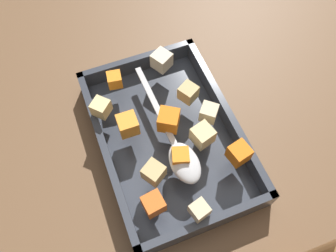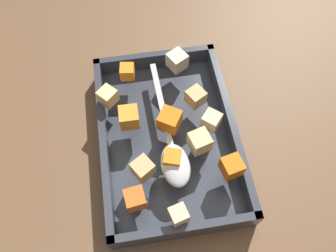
{
  "view_description": "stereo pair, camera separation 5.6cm",
  "coord_description": "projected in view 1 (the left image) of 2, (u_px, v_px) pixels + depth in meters",
  "views": [
    {
      "loc": [
        0.23,
        -0.12,
        0.56
      ],
      "look_at": [
        -0.02,
        -0.02,
        0.06
      ],
      "focal_mm": 36.48,
      "sensor_mm": 36.0,
      "label": 1
    },
    {
      "loc": [
        0.24,
        -0.06,
        0.56
      ],
      "look_at": [
        -0.02,
        -0.02,
        0.06
      ],
      "focal_mm": 36.48,
      "sensor_mm": 36.0,
      "label": 2
    }
  ],
  "objects": [
    {
      "name": "carrot_chunk_front_center",
      "position": [
        180.0,
        157.0,
        0.53
      ],
      "size": [
        0.03,
        0.03,
        0.03
      ],
      "primitive_type": "cube",
      "rotation": [
        0.0,
        0.0,
        1.26
      ],
      "color": "orange",
      "rests_on": "baking_dish"
    },
    {
      "name": "ground_plane",
      "position": [
        182.0,
        147.0,
        0.61
      ],
      "size": [
        4.0,
        4.0,
        0.0
      ],
      "primitive_type": "plane",
      "color": "brown"
    },
    {
      "name": "carrot_chunk_back_center",
      "position": [
        115.0,
        80.0,
        0.6
      ],
      "size": [
        0.03,
        0.03,
        0.02
      ],
      "primitive_type": "cube",
      "rotation": [
        0.0,
        0.0,
        1.42
      ],
      "color": "orange",
      "rests_on": "baking_dish"
    },
    {
      "name": "potato_chunk_under_handle",
      "position": [
        101.0,
        108.0,
        0.58
      ],
      "size": [
        0.04,
        0.04,
        0.03
      ],
      "primitive_type": "cube",
      "rotation": [
        0.0,
        0.0,
        5.47
      ],
      "color": "#E0CC89",
      "rests_on": "baking_dish"
    },
    {
      "name": "parsnip_chunk_corner_nw",
      "position": [
        162.0,
        60.0,
        0.62
      ],
      "size": [
        0.04,
        0.04,
        0.03
      ],
      "primitive_type": "cube",
      "rotation": [
        0.0,
        0.0,
        3.66
      ],
      "color": "beige",
      "rests_on": "baking_dish"
    },
    {
      "name": "carrot_chunk_far_left",
      "position": [
        169.0,
        120.0,
        0.56
      ],
      "size": [
        0.05,
        0.05,
        0.03
      ],
      "primitive_type": "cube",
      "rotation": [
        0.0,
        0.0,
        2.57
      ],
      "color": "orange",
      "rests_on": "baking_dish"
    },
    {
      "name": "carrot_chunk_mid_right",
      "position": [
        239.0,
        153.0,
        0.53
      ],
      "size": [
        0.04,
        0.04,
        0.03
      ],
      "primitive_type": "cube",
      "rotation": [
        0.0,
        0.0,
        4.93
      ],
      "color": "orange",
      "rests_on": "baking_dish"
    },
    {
      "name": "carrot_chunk_near_left",
      "position": [
        128.0,
        125.0,
        0.56
      ],
      "size": [
        0.03,
        0.03,
        0.03
      ],
      "primitive_type": "cube",
      "rotation": [
        0.0,
        0.0,
        3.13
      ],
      "color": "orange",
      "rests_on": "baking_dish"
    },
    {
      "name": "serving_spoon",
      "position": [
        181.0,
        156.0,
        0.54
      ],
      "size": [
        0.24,
        0.05,
        0.02
      ],
      "rotation": [
        0.0,
        0.0,
        3.18
      ],
      "color": "silver",
      "rests_on": "baking_dish"
    },
    {
      "name": "carrot_chunk_near_spoon",
      "position": [
        154.0,
        204.0,
        0.5
      ],
      "size": [
        0.03,
        0.03,
        0.03
      ],
      "primitive_type": "cube",
      "rotation": [
        0.0,
        0.0,
        4.84
      ],
      "color": "orange",
      "rests_on": "baking_dish"
    },
    {
      "name": "potato_chunk_far_right",
      "position": [
        188.0,
        93.0,
        0.59
      ],
      "size": [
        0.04,
        0.04,
        0.03
      ],
      "primitive_type": "cube",
      "rotation": [
        0.0,
        0.0,
        3.66
      ],
      "color": "tan",
      "rests_on": "baking_dish"
    },
    {
      "name": "baking_dish",
      "position": [
        168.0,
        138.0,
        0.6
      ],
      "size": [
        0.34,
        0.23,
        0.05
      ],
      "color": "#333842",
      "rests_on": "ground_plane"
    },
    {
      "name": "potato_chunk_rim_edge",
      "position": [
        199.0,
        210.0,
        0.49
      ],
      "size": [
        0.03,
        0.03,
        0.02
      ],
      "primitive_type": "cube",
      "rotation": [
        0.0,
        0.0,
        3.39
      ],
      "color": "beige",
      "rests_on": "baking_dish"
    },
    {
      "name": "potato_chunk_heap_side",
      "position": [
        209.0,
        113.0,
        0.57
      ],
      "size": [
        0.04,
        0.04,
        0.03
      ],
      "primitive_type": "cube",
      "rotation": [
        0.0,
        0.0,
        5.57
      ],
      "color": "beige",
      "rests_on": "baking_dish"
    },
    {
      "name": "potato_chunk_near_right",
      "position": [
        154.0,
        172.0,
        0.52
      ],
      "size": [
        0.04,
        0.04,
        0.03
      ],
      "primitive_type": "cube",
      "rotation": [
        0.0,
        0.0,
        5.28
      ],
      "color": "tan",
      "rests_on": "baking_dish"
    },
    {
      "name": "potato_chunk_corner_ne",
      "position": [
        203.0,
        135.0,
        0.55
      ],
      "size": [
        0.04,
        0.04,
        0.03
      ],
      "primitive_type": "cube",
      "rotation": [
        0.0,
        0.0,
        1.84
      ],
      "color": "#E0CC89",
      "rests_on": "baking_dish"
    }
  ]
}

